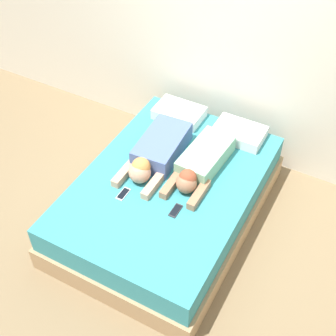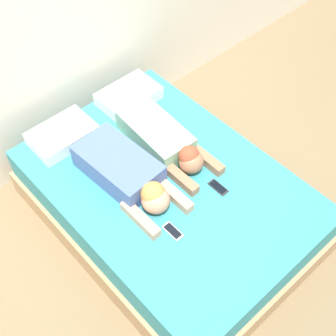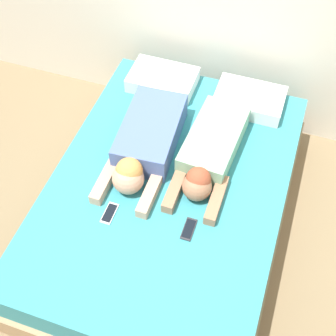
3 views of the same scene
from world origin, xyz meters
name	(u,v)px [view 2 (image 2 of 3)]	position (x,y,z in m)	size (l,w,h in m)	color
ground_plane	(168,219)	(0.00, 0.00, 0.00)	(12.00, 12.00, 0.00)	#7F6B4C
wall_back	(52,9)	(0.00, 1.20, 1.30)	(12.00, 0.06, 2.60)	silver
bed	(168,202)	(0.00, 0.00, 0.24)	(1.49, 2.10, 0.49)	tan
pillow_head_left	(62,135)	(-0.32, 0.83, 0.55)	(0.48, 0.32, 0.11)	white
pillow_head_right	(129,96)	(0.32, 0.83, 0.55)	(0.48, 0.32, 0.11)	white
person_left	(128,175)	(-0.21, 0.18, 0.59)	(0.39, 0.90, 0.22)	#4C66A5
person_right	(165,141)	(0.19, 0.24, 0.58)	(0.34, 0.88, 0.21)	#8CBF99
cell_phone_left	(173,231)	(-0.25, -0.33, 0.50)	(0.06, 0.15, 0.01)	silver
cell_phone_right	(218,187)	(0.22, -0.28, 0.50)	(0.06, 0.15, 0.01)	#2D2D33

